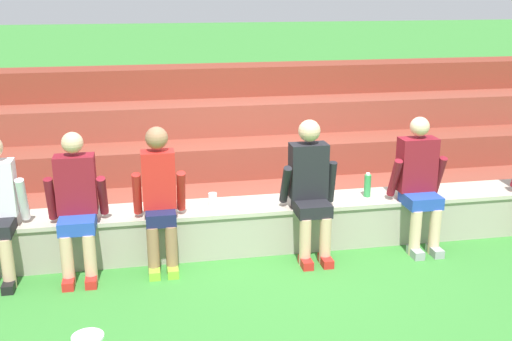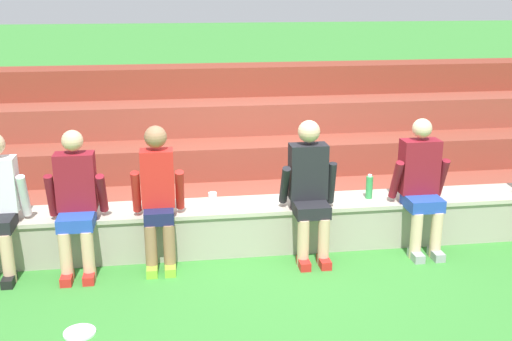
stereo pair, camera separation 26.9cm
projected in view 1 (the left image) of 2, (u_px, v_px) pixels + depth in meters
The scene contains 10 objects.
ground_plane at pixel (279, 255), 6.04m from camera, with size 80.00×80.00×0.00m, color #388433.
stone_seating_wall at pixel (274, 223), 6.20m from camera, with size 7.81×0.52×0.47m.
brick_bleachers at pixel (242, 146), 7.89m from camera, with size 9.90×2.35×1.53m.
person_left_of_center at pixel (77, 203), 5.47m from camera, with size 0.53×0.56×1.32m.
person_center at pixel (160, 196), 5.61m from camera, with size 0.48×0.48×1.34m.
person_right_of_center at pixel (310, 187), 5.86m from camera, with size 0.54×0.55×1.34m.
person_far_right at pixel (419, 181), 6.07m from camera, with size 0.55×0.54×1.32m.
water_bottle_mid_left at pixel (367, 185), 6.28m from camera, with size 0.07×0.07×0.25m.
plastic_cup_left_end at pixel (213, 199), 6.03m from camera, with size 0.09×0.09×0.13m, color white.
frisbee at pixel (88, 337), 4.62m from camera, with size 0.25×0.25×0.02m, color white.
Camera 1 is at (-1.27, -5.40, 2.55)m, focal length 42.99 mm.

